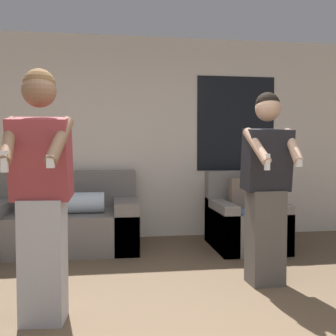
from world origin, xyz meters
The scene contains 5 objects.
wall_back centered at (0.02, 3.28, 1.35)m, with size 6.80×0.07×2.70m.
couch centered at (-0.98, 2.75, 0.32)m, with size 1.75×0.98×0.92m.
armchair centered at (1.20, 2.52, 0.32)m, with size 0.80×0.93×0.92m.
person_left centered at (-0.88, 0.69, 0.90)m, with size 0.45×0.51×1.73m.
person_right centered at (0.94, 1.22, 0.87)m, with size 0.46×0.48×1.69m.
Camera 1 is at (-0.40, -2.05, 1.20)m, focal length 42.00 mm.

